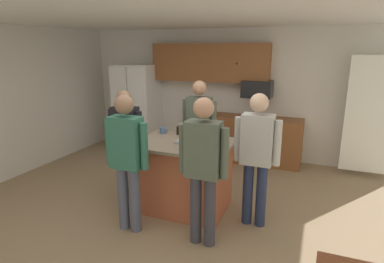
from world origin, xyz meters
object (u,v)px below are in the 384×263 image
at_px(glass_short_whisky, 185,143).
at_px(serving_tray, 194,142).
at_px(refrigerator, 137,107).
at_px(microwave_over_range, 257,89).
at_px(person_guest_right, 257,152).
at_px(person_guest_left, 126,136).
at_px(glass_dark_ale, 198,133).
at_px(glass_stout_tall, 217,144).
at_px(kitchen_island, 184,175).
at_px(person_elder_center, 199,126).
at_px(person_host_foreground, 127,155).
at_px(mug_ceramic_white, 163,130).
at_px(person_guest_by_door, 203,163).
at_px(tumbler_amber, 178,131).

distance_m(glass_short_whisky, serving_tray, 0.27).
height_order(refrigerator, microwave_over_range, refrigerator).
distance_m(refrigerator, person_guest_right, 3.82).
distance_m(person_guest_left, glass_short_whisky, 1.19).
height_order(person_guest_right, glass_dark_ale, person_guest_right).
bearing_deg(glass_short_whisky, glass_stout_tall, 21.42).
distance_m(kitchen_island, person_elder_center, 0.98).
xyz_separation_m(person_guest_left, glass_stout_tall, (1.49, -0.22, 0.11)).
relative_size(person_host_foreground, person_elder_center, 0.99).
bearing_deg(kitchen_island, person_host_foreground, -117.95).
xyz_separation_m(refrigerator, glass_stout_tall, (2.57, -2.32, 0.10)).
bearing_deg(glass_dark_ale, person_elder_center, 108.48).
distance_m(person_elder_center, mug_ceramic_white, 0.65).
relative_size(person_guest_left, glass_short_whisky, 10.88).
bearing_deg(person_guest_by_door, person_elder_center, -15.07).
height_order(person_guest_left, glass_short_whisky, person_guest_left).
height_order(glass_stout_tall, glass_short_whisky, glass_short_whisky).
relative_size(person_guest_left, glass_stout_tall, 12.70).
bearing_deg(person_elder_center, mug_ceramic_white, -42.07).
bearing_deg(mug_ceramic_white, microwave_over_range, 63.56).
distance_m(tumbler_amber, glass_short_whisky, 0.69).
bearing_deg(person_guest_left, kitchen_island, 0.00).
relative_size(person_guest_left, tumbler_amber, 13.16).
bearing_deg(glass_stout_tall, microwave_over_range, 89.26).
bearing_deg(tumbler_amber, glass_short_whisky, -58.91).
xyz_separation_m(microwave_over_range, mug_ceramic_white, (-1.00, -2.02, -0.43)).
xyz_separation_m(person_host_foreground, person_guest_left, (-0.59, 0.87, -0.06)).
relative_size(person_guest_by_door, mug_ceramic_white, 12.90).
bearing_deg(tumbler_amber, refrigerator, 134.50).
relative_size(person_guest_right, person_guest_left, 1.05).
distance_m(refrigerator, glass_stout_tall, 3.46).
relative_size(person_guest_left, person_guest_by_door, 0.94).
distance_m(tumbler_amber, serving_tray, 0.49).
height_order(microwave_over_range, mug_ceramic_white, microwave_over_range).
distance_m(person_guest_by_door, glass_stout_tall, 0.60).
bearing_deg(kitchen_island, glass_dark_ale, 73.32).
bearing_deg(tumbler_amber, person_guest_right, -17.94).
distance_m(person_guest_by_door, tumbler_amber, 1.29).
xyz_separation_m(microwave_over_range, person_elder_center, (-0.62, -1.49, -0.45)).
bearing_deg(glass_short_whisky, serving_tray, 86.74).
xyz_separation_m(tumbler_amber, glass_stout_tall, (0.73, -0.44, 0.00)).
xyz_separation_m(kitchen_island, person_guest_left, (-0.99, 0.11, 0.43)).
xyz_separation_m(person_guest_right, serving_tray, (-0.86, 0.07, 0.01)).
xyz_separation_m(microwave_over_range, person_guest_right, (0.47, -2.39, -0.47)).
bearing_deg(person_guest_right, person_elder_center, -35.80).
distance_m(glass_dark_ale, glass_short_whisky, 0.56).
relative_size(person_host_foreground, serving_tray, 3.86).
xyz_separation_m(kitchen_island, person_guest_by_door, (0.54, -0.71, 0.50)).
distance_m(refrigerator, person_elder_center, 2.41).
bearing_deg(glass_dark_ale, tumbler_amber, 174.06).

